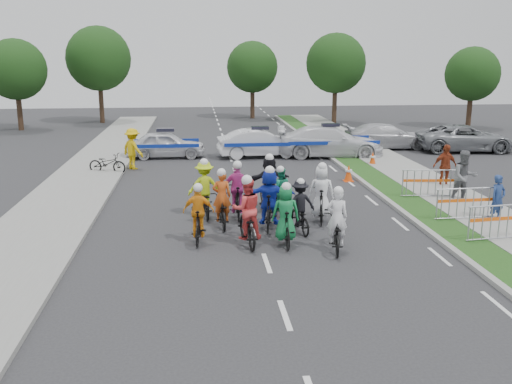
{
  "coord_description": "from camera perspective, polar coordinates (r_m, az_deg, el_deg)",
  "views": [
    {
      "loc": [
        -1.71,
        -13.63,
        5.2
      ],
      "look_at": [
        0.06,
        3.23,
        1.1
      ],
      "focal_mm": 40.0,
      "sensor_mm": 36.0,
      "label": 1
    }
  ],
  "objects": [
    {
      "name": "civilian_sedan",
      "position": [
        33.18,
        12.9,
        5.46
      ],
      "size": [
        4.85,
        2.01,
        1.4
      ],
      "primitive_type": "imported",
      "rotation": [
        0.0,
        0.0,
        1.58
      ],
      "color": "#BCBCC1",
      "rests_on": "ground"
    },
    {
      "name": "police_car_2",
      "position": [
        29.92,
        7.41,
        5.01
      ],
      "size": [
        5.71,
        2.94,
        1.58
      ],
      "primitive_type": "imported",
      "rotation": [
        0.0,
        0.0,
        1.44
      ],
      "color": "silver",
      "rests_on": "ground"
    },
    {
      "name": "rider_3",
      "position": [
        16.14,
        -5.75,
        -2.75
      ],
      "size": [
        0.91,
        1.69,
        1.74
      ],
      "rotation": [
        0.0,
        0.0,
        3.04
      ],
      "color": "black",
      "rests_on": "ground"
    },
    {
      "name": "police_car_0",
      "position": [
        29.83,
        -9.0,
        4.71
      ],
      "size": [
        3.99,
        1.6,
        1.36
      ],
      "primitive_type": "imported",
      "rotation": [
        0.0,
        0.0,
        1.57
      ],
      "color": "silver",
      "rests_on": "ground"
    },
    {
      "name": "police_car_1",
      "position": [
        29.62,
        0.39,
        4.9
      ],
      "size": [
        4.47,
        1.85,
        1.44
      ],
      "primitive_type": "imported",
      "rotation": [
        0.0,
        0.0,
        1.65
      ],
      "color": "silver",
      "rests_on": "ground"
    },
    {
      "name": "tree_3",
      "position": [
        46.21,
        -15.47,
        12.73
      ],
      "size": [
        4.9,
        4.9,
        7.35
      ],
      "color": "#382619",
      "rests_on": "ground"
    },
    {
      "name": "rider_1",
      "position": [
        15.84,
        2.96,
        -2.88
      ],
      "size": [
        0.77,
        1.74,
        1.82
      ],
      "rotation": [
        0.0,
        0.0,
        3.12
      ],
      "color": "black",
      "rests_on": "ground"
    },
    {
      "name": "sidewalk_right",
      "position": [
        21.45,
        19.93,
        -1.09
      ],
      "size": [
        2.4,
        60.0,
        0.13
      ],
      "primitive_type": "cube",
      "color": "gray",
      "rests_on": "ground"
    },
    {
      "name": "spectator_1",
      "position": [
        21.62,
        20.13,
        1.42
      ],
      "size": [
        0.94,
        0.74,
        1.9
      ],
      "primitive_type": "imported",
      "rotation": [
        0.0,
        0.0,
        -0.02
      ],
      "color": "slate",
      "rests_on": "ground"
    },
    {
      "name": "rider_7",
      "position": [
        18.16,
        6.51,
        -0.67
      ],
      "size": [
        0.89,
        1.9,
        1.94
      ],
      "rotation": [
        0.0,
        0.0,
        2.98
      ],
      "color": "black",
      "rests_on": "ground"
    },
    {
      "name": "barrier_2",
      "position": [
        21.79,
        16.86,
        0.71
      ],
      "size": [
        2.04,
        0.68,
        1.12
      ],
      "primitive_type": null,
      "rotation": [
        0.0,
        0.0,
        -0.09
      ],
      "color": "#A5A8AD",
      "rests_on": "ground"
    },
    {
      "name": "rider_8",
      "position": [
        18.83,
        2.41,
        -0.46
      ],
      "size": [
        0.71,
        1.65,
        1.68
      ],
      "rotation": [
        0.0,
        0.0,
        3.16
      ],
      "color": "black",
      "rests_on": "ground"
    },
    {
      "name": "marshal_hiviz",
      "position": [
        27.03,
        -12.23,
        4.24
      ],
      "size": [
        1.38,
        1.35,
        1.9
      ],
      "primitive_type": "imported",
      "rotation": [
        0.0,
        0.0,
        2.39
      ],
      "color": "gold",
      "rests_on": "ground"
    },
    {
      "name": "spectator_0",
      "position": [
        19.58,
        23.03,
        -0.61
      ],
      "size": [
        0.64,
        0.53,
        1.52
      ],
      "primitive_type": "imported",
      "rotation": [
        0.0,
        0.0,
        0.34
      ],
      "color": "navy",
      "rests_on": "ground"
    },
    {
      "name": "sidewalk_left",
      "position": [
        19.91,
        -19.72,
        -2.17
      ],
      "size": [
        3.0,
        60.0,
        0.13
      ],
      "primitive_type": "cube",
      "color": "gray",
      "rests_on": "ground"
    },
    {
      "name": "ground",
      "position": [
        14.68,
        1.08,
        -7.14
      ],
      "size": [
        90.0,
        90.0,
        0.0
      ],
      "primitive_type": "plane",
      "color": "#28282B",
      "rests_on": "ground"
    },
    {
      "name": "rider_11",
      "position": [
        19.47,
        1.31,
        0.59
      ],
      "size": [
        1.62,
        1.93,
        1.96
      ],
      "rotation": [
        0.0,
        0.0,
        3.35
      ],
      "color": "black",
      "rests_on": "ground"
    },
    {
      "name": "rider_5",
      "position": [
        17.29,
        1.34,
        -1.06
      ],
      "size": [
        1.63,
        1.94,
        1.97
      ],
      "rotation": [
        0.0,
        0.0,
        2.97
      ],
      "color": "black",
      "rests_on": "ground"
    },
    {
      "name": "rider_2",
      "position": [
        15.89,
        -0.93,
        -2.7
      ],
      "size": [
        0.9,
        2.03,
        2.01
      ],
      "rotation": [
        0.0,
        0.0,
        3.25
      ],
      "color": "black",
      "rests_on": "ground"
    },
    {
      "name": "rider_6",
      "position": [
        17.61,
        -3.44,
        -1.52
      ],
      "size": [
        0.71,
        1.84,
        1.85
      ],
      "rotation": [
        0.0,
        0.0,
        3.18
      ],
      "color": "black",
      "rests_on": "ground"
    },
    {
      "name": "barrier_1",
      "position": [
        19.2,
        20.18,
        -1.24
      ],
      "size": [
        2.02,
        0.59,
        1.12
      ],
      "primitive_type": null,
      "rotation": [
        0.0,
        0.0,
        0.05
      ],
      "color": "#A5A8AD",
      "rests_on": "ground"
    },
    {
      "name": "rider_0",
      "position": [
        15.57,
        8.03,
        -3.71
      ],
      "size": [
        0.94,
        1.87,
        1.82
      ],
      "rotation": [
        0.0,
        0.0,
        2.96
      ],
      "color": "black",
      "rests_on": "ground"
    },
    {
      "name": "spectator_2",
      "position": [
        23.88,
        18.37,
        2.46
      ],
      "size": [
        1.07,
        0.55,
        1.75
      ],
      "primitive_type": "imported",
      "rotation": [
        0.0,
        0.0,
        0.12
      ],
      "color": "maroon",
      "rests_on": "ground"
    },
    {
      "name": "cone_1",
      "position": [
        27.79,
        11.58,
        3.25
      ],
      "size": [
        0.4,
        0.4,
        0.7
      ],
      "color": "#F24C0C",
      "rests_on": "ground"
    },
    {
      "name": "tree_4",
      "position": [
        47.87,
        -0.36,
        12.38
      ],
      "size": [
        4.2,
        4.2,
        6.3
      ],
      "color": "#382619",
      "rests_on": "ground"
    },
    {
      "name": "parked_bike",
      "position": [
        26.37,
        -14.66,
        2.79
      ],
      "size": [
        1.85,
        1.12,
        0.92
      ],
      "primitive_type": "imported",
      "rotation": [
        0.0,
        0.0,
        1.26
      ],
      "color": "black",
      "rests_on": "ground"
    },
    {
      "name": "rider_10",
      "position": [
        18.77,
        -5.15,
        -0.17
      ],
      "size": [
        1.12,
        1.95,
        1.94
      ],
      "rotation": [
        0.0,
        0.0,
        3.23
      ],
      "color": "black",
      "rests_on": "ground"
    },
    {
      "name": "barrier_0",
      "position": [
        17.43,
        23.14,
        -2.96
      ],
      "size": [
        2.04,
        0.72,
        1.12
      ],
      "primitive_type": null,
      "rotation": [
        0.0,
        0.0,
        0.11
      ],
      "color": "#A5A8AD",
      "rests_on": "ground"
    },
    {
      "name": "cone_0",
      "position": [
        24.27,
        9.24,
        1.87
      ],
      "size": [
        0.4,
        0.4,
        0.7
      ],
      "color": "#F24C0C",
      "rests_on": "ground"
    },
    {
      "name": "rider_9",
      "position": [
        18.5,
        -1.86,
        -0.38
      ],
      "size": [
        0.97,
        1.83,
        1.91
      ],
      "rotation": [
        0.0,
        0.0,
        3.12
      ],
      "color": "black",
      "rests_on": "ground"
    },
    {
      "name": "tree_0",
      "position": [
        43.42,
        -22.91,
        11.21
      ],
      "size": [
        4.2,
        4.2,
        6.3
      ],
      "color": "#382619",
      "rests_on": "ground"
    },
    {
      "name": "civilian_suv",
      "position": [
        33.44,
        20.22,
        5.07
      ],
      "size": [
        5.43,
        2.9,
        1.45
      ],
      "primitive_type": "imported",
      "rotation": [
        0.0,
        0.0,
        1.47
      ],
      "color": "gray",
      "rests_on": "ground"
    },
    {
      "name": "rider_4",
      "position": [
        17.08,
        4.39,
        -1.88
      ],
      "size": [
        0.99,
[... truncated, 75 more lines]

